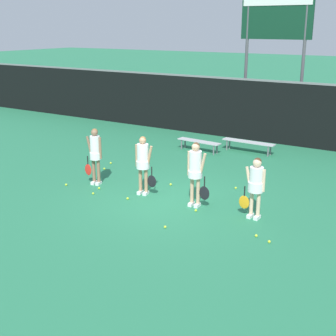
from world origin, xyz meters
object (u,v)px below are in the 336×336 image
tennis_ball_1 (171,184)px  tennis_ball_11 (111,163)px  scoreboard (276,30)px  tennis_ball_4 (128,198)px  tennis_ball_9 (165,227)px  bench_far (248,143)px  tennis_ball_0 (66,185)px  tennis_ball_2 (256,236)px  tennis_ball_5 (196,210)px  bench_courtside (199,142)px  tennis_ball_6 (104,169)px  tennis_ball_3 (93,193)px  player_2 (196,169)px  player_0 (95,152)px  tennis_ball_10 (99,188)px  player_1 (143,160)px  tennis_ball_8 (269,242)px  player_3 (256,183)px  tennis_ball_7 (236,188)px

tennis_ball_1 → tennis_ball_11: size_ratio=1.00×
scoreboard → tennis_ball_4: scoreboard is taller
tennis_ball_4 → tennis_ball_9: 2.26m
scoreboard → bench_far: bearing=-82.0°
scoreboard → tennis_ball_1: (0.04, -8.79, -4.55)m
tennis_ball_0 → tennis_ball_2: (6.44, -0.33, -0.00)m
tennis_ball_5 → tennis_ball_0: bearing=-176.2°
tennis_ball_1 → tennis_ball_5: 2.25m
bench_courtside → tennis_ball_6: bearing=-107.6°
tennis_ball_4 → tennis_ball_5: tennis_ball_4 is taller
tennis_ball_3 → bench_far: bearing=73.8°
tennis_ball_9 → tennis_ball_11: bearing=141.8°
player_2 → tennis_ball_1: 2.13m
tennis_ball_0 → tennis_ball_2: tennis_ball_0 is taller
player_2 → tennis_ball_3: size_ratio=27.86×
player_2 → tennis_ball_3: player_2 is taller
player_0 → tennis_ball_3: player_0 is taller
tennis_ball_11 → bench_courtside: bearing=60.4°
tennis_ball_2 → tennis_ball_10: bearing=173.3°
player_1 → tennis_ball_6: size_ratio=26.33×
bench_far → player_2: player_2 is taller
tennis_ball_5 → tennis_ball_8: 2.48m
tennis_ball_2 → tennis_ball_3: tennis_ball_2 is taller
tennis_ball_4 → tennis_ball_5: (2.10, 0.25, -0.00)m
player_0 → tennis_ball_8: player_0 is taller
tennis_ball_3 → tennis_ball_8: size_ratio=0.96×
tennis_ball_8 → player_0: bearing=169.7°
player_3 → tennis_ball_8: player_3 is taller
bench_far → tennis_ball_11: bench_far is taller
player_1 → tennis_ball_1: 1.50m
player_3 → tennis_ball_2: bearing=-62.1°
bench_courtside → player_0: player_0 is taller
player_2 → player_3: 1.72m
tennis_ball_4 → tennis_ball_6: (-2.45, 1.92, -0.00)m
tennis_ball_6 → tennis_ball_10: size_ratio=1.02×
tennis_ball_10 → tennis_ball_11: size_ratio=0.93×
tennis_ball_0 → tennis_ball_11: same height
tennis_ball_7 → tennis_ball_11: bearing=179.0°
tennis_ball_7 → tennis_ball_11: (-4.95, 0.08, 0.00)m
player_1 → tennis_ball_1: player_1 is taller
tennis_ball_0 → tennis_ball_3: size_ratio=1.09×
tennis_ball_9 → tennis_ball_1: bearing=119.4°
player_2 → scoreboard: bearing=95.4°
bench_courtside → tennis_ball_2: size_ratio=27.91×
tennis_ball_3 → tennis_ball_1: bearing=51.5°
player_1 → tennis_ball_6: (-2.56, 1.28, -1.00)m
tennis_ball_10 → player_1: bearing=15.3°
tennis_ball_2 → tennis_ball_1: bearing=150.4°
bench_far → tennis_ball_8: 8.08m
tennis_ball_5 → player_2: bearing=122.2°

